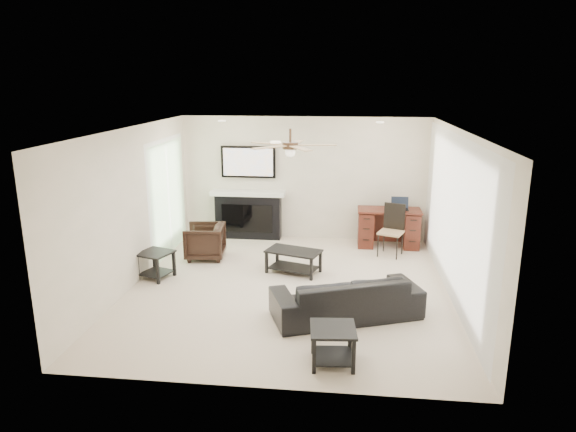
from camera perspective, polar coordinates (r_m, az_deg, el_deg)
name	(u,v)px	position (r m, az deg, el deg)	size (l,w,h in m)	color
room_shell	(302,183)	(7.78, 1.60, 3.66)	(5.50, 5.54, 2.52)	beige
sofa	(346,297)	(7.23, 6.50, -8.89)	(2.03, 0.80, 0.59)	black
armchair	(205,242)	(9.57, -9.22, -2.82)	(0.68, 0.70, 0.64)	black
coffee_table	(294,261)	(8.79, 0.62, -5.07)	(0.90, 0.50, 0.40)	black
end_table_near	(333,346)	(6.14, 4.99, -14.16)	(0.52, 0.52, 0.45)	black
end_table_left	(156,265)	(8.83, -14.47, -5.29)	(0.50, 0.50, 0.45)	black
fireplace_unit	(248,193)	(10.54, -4.49, 2.55)	(1.52, 0.34, 1.91)	black
desk	(388,228)	(10.28, 11.09, -1.31)	(1.22, 0.56, 0.76)	#37150D
desk_chair	(391,231)	(9.73, 11.36, -1.61)	(0.42, 0.44, 0.97)	black
laptop	(400,204)	(10.16, 12.36, 1.31)	(0.33, 0.24, 0.23)	black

